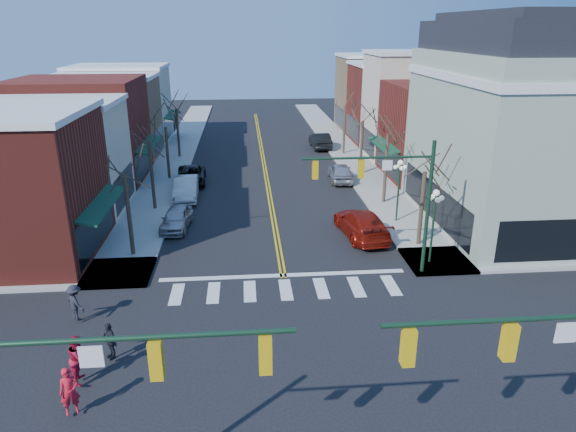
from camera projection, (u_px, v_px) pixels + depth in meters
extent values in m
plane|color=black|center=(299.00, 366.00, 19.92)|extent=(160.00, 160.00, 0.00)
cube|color=#9E9B93|center=(152.00, 205.00, 37.89)|extent=(3.50, 70.00, 0.15)
cube|color=#9E9B93|center=(384.00, 198.00, 39.31)|extent=(3.50, 70.00, 0.15)
cube|color=beige|center=(48.00, 160.00, 35.60)|extent=(10.00, 7.00, 7.50)
cube|color=maroon|center=(80.00, 131.00, 42.91)|extent=(10.00, 9.00, 8.50)
cube|color=#987854|center=(105.00, 119.00, 50.75)|extent=(10.00, 7.50, 7.80)
cube|color=beige|center=(122.00, 106.00, 57.93)|extent=(10.00, 8.00, 8.20)
cube|color=maroon|center=(447.00, 132.00, 43.88)|extent=(10.00, 8.50, 8.00)
cube|color=beige|center=(419.00, 107.00, 50.79)|extent=(10.00, 7.00, 10.00)
cube|color=maroon|center=(397.00, 104.00, 58.06)|extent=(10.00, 8.00, 8.50)
cube|color=#987854|center=(379.00, 93.00, 65.46)|extent=(10.00, 8.00, 9.00)
cube|color=#9BA892|center=(531.00, 141.00, 32.93)|extent=(12.00, 14.00, 11.00)
cube|color=white|center=(542.00, 75.00, 31.51)|extent=(12.25, 14.25, 0.50)
cube|color=black|center=(548.00, 36.00, 30.72)|extent=(11.40, 13.40, 1.80)
cube|color=black|center=(551.00, 16.00, 30.34)|extent=(9.80, 11.80, 0.60)
cylinder|color=#14331E|center=(138.00, 338.00, 10.46)|extent=(6.50, 0.12, 0.12)
cube|color=gold|center=(156.00, 360.00, 10.67)|extent=(0.28, 0.28, 0.90)
cube|color=gold|center=(265.00, 354.00, 10.86)|extent=(0.28, 0.28, 0.90)
cylinder|color=#14331E|center=(527.00, 319.00, 11.13)|extent=(6.50, 0.12, 0.12)
cube|color=gold|center=(509.00, 341.00, 11.29)|extent=(0.28, 0.28, 0.90)
cube|color=gold|center=(408.00, 347.00, 11.11)|extent=(0.28, 0.28, 0.90)
cylinder|color=#14331E|center=(428.00, 210.00, 26.20)|extent=(0.20, 0.20, 7.20)
cylinder|color=#14331E|center=(368.00, 158.00, 24.97)|extent=(6.50, 0.12, 0.12)
cube|color=gold|center=(361.00, 169.00, 25.14)|extent=(0.28, 0.28, 0.90)
cube|color=gold|center=(315.00, 170.00, 24.95)|extent=(0.28, 0.28, 0.90)
cylinder|color=#14331E|center=(432.00, 231.00, 27.85)|extent=(0.12, 0.12, 4.00)
sphere|color=white|center=(436.00, 193.00, 27.11)|extent=(0.36, 0.36, 0.36)
cylinder|color=#14331E|center=(398.00, 194.00, 33.93)|extent=(0.12, 0.12, 4.00)
sphere|color=white|center=(401.00, 163.00, 33.19)|extent=(0.36, 0.36, 0.36)
cylinder|color=#382B21|center=(129.00, 217.00, 28.70)|extent=(0.24, 0.24, 4.76)
cylinder|color=#382B21|center=(152.00, 176.00, 36.14)|extent=(0.24, 0.24, 5.04)
cylinder|color=#382B21|center=(168.00, 154.00, 43.70)|extent=(0.24, 0.24, 4.55)
cylinder|color=#382B21|center=(178.00, 134.00, 51.13)|extent=(0.24, 0.24, 4.90)
cylinder|color=#382B21|center=(421.00, 210.00, 30.09)|extent=(0.24, 0.24, 4.62)
cylinder|color=#382B21|center=(386.00, 170.00, 37.48)|extent=(0.24, 0.24, 5.18)
cylinder|color=#382B21|center=(361.00, 148.00, 45.02)|extent=(0.24, 0.24, 4.83)
cylinder|color=#382B21|center=(344.00, 130.00, 52.48)|extent=(0.24, 0.24, 4.97)
imported|color=#A5A4A9|center=(176.00, 218.00, 33.35)|extent=(2.04, 4.28, 1.41)
imported|color=silver|center=(186.00, 188.00, 39.27)|extent=(1.93, 5.01, 1.63)
imported|color=black|center=(191.00, 175.00, 43.03)|extent=(2.55, 5.18, 1.41)
imported|color=maroon|center=(362.00, 224.00, 32.08)|extent=(2.97, 5.96, 1.66)
imported|color=#ADAEB2|center=(340.00, 172.00, 43.73)|extent=(2.08, 4.68, 1.56)
imported|color=black|center=(320.00, 141.00, 55.75)|extent=(1.96, 5.16, 1.68)
imported|color=red|center=(70.00, 391.00, 16.99)|extent=(0.75, 0.63, 1.75)
imported|color=#B5132F|center=(79.00, 358.00, 18.58)|extent=(0.77, 0.96, 1.87)
imported|color=#212229|center=(110.00, 341.00, 19.93)|extent=(0.88, 0.92, 1.54)
imported|color=black|center=(75.00, 303.00, 22.55)|extent=(1.22, 1.20, 1.68)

